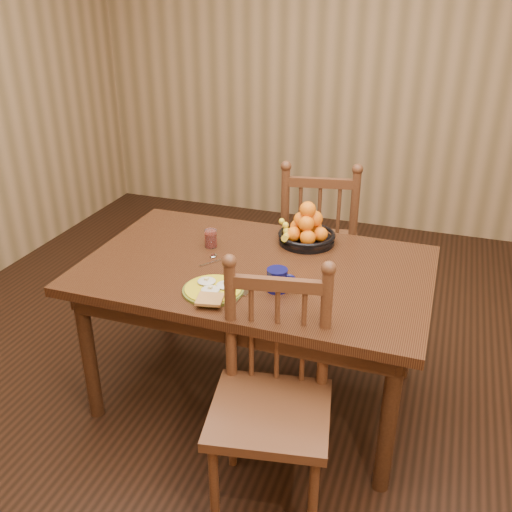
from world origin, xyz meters
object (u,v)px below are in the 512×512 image
(dining_table, at_px, (256,282))
(fruit_bowl, at_px, (306,230))
(chair_far, at_px, (318,245))
(chair_near, at_px, (271,401))
(coffee_mug, at_px, (278,280))
(breakfast_plate, at_px, (213,290))

(dining_table, height_order, fruit_bowl, fruit_bowl)
(dining_table, xyz_separation_m, chair_far, (0.11, 0.84, -0.16))
(chair_near, relative_size, fruit_bowl, 3.09)
(chair_far, height_order, coffee_mug, chair_far)
(chair_near, relative_size, breakfast_plate, 3.38)
(chair_far, bearing_deg, dining_table, 71.96)
(coffee_mug, bearing_deg, dining_table, 131.14)
(chair_far, distance_m, coffee_mug, 1.07)
(dining_table, distance_m, fruit_bowl, 0.39)
(fruit_bowl, bearing_deg, dining_table, -114.66)
(chair_far, xyz_separation_m, coffee_mug, (0.06, -1.03, 0.30))
(dining_table, height_order, breakfast_plate, breakfast_plate)
(chair_far, relative_size, coffee_mug, 7.74)
(dining_table, distance_m, chair_near, 0.66)
(breakfast_plate, xyz_separation_m, fruit_bowl, (0.24, 0.63, 0.05))
(chair_far, bearing_deg, fruit_bowl, 84.16)
(chair_near, bearing_deg, dining_table, 104.19)
(breakfast_plate, relative_size, fruit_bowl, 0.91)
(chair_far, distance_m, fruit_bowl, 0.60)
(chair_near, bearing_deg, fruit_bowl, 86.85)
(dining_table, distance_m, breakfast_plate, 0.32)
(dining_table, relative_size, chair_far, 1.54)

